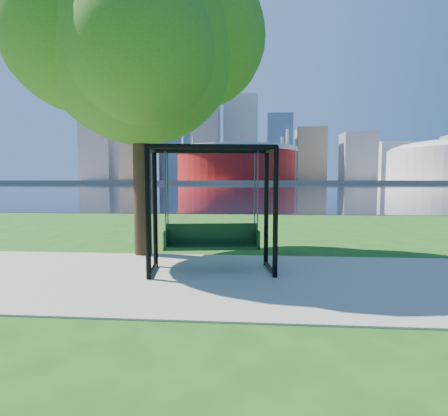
# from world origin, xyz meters

# --- Properties ---
(ground) EXTENTS (900.00, 900.00, 0.00)m
(ground) POSITION_xyz_m (0.00, 0.00, 0.00)
(ground) COLOR #1E5114
(ground) RESTS_ON ground
(path) EXTENTS (120.00, 4.00, 0.03)m
(path) POSITION_xyz_m (0.00, -0.50, 0.01)
(path) COLOR #9E937F
(path) RESTS_ON ground
(river) EXTENTS (900.00, 180.00, 0.02)m
(river) POSITION_xyz_m (0.00, 102.00, 0.01)
(river) COLOR black
(river) RESTS_ON ground
(far_bank) EXTENTS (900.00, 228.00, 2.00)m
(far_bank) POSITION_xyz_m (0.00, 306.00, 1.00)
(far_bank) COLOR #937F60
(far_bank) RESTS_ON ground
(stadium) EXTENTS (83.00, 83.00, 32.00)m
(stadium) POSITION_xyz_m (-10.00, 235.00, 14.23)
(stadium) COLOR maroon
(stadium) RESTS_ON far_bank
(skyline) EXTENTS (392.00, 66.00, 96.50)m
(skyline) POSITION_xyz_m (-4.27, 319.39, 35.89)
(skyline) COLOR gray
(skyline) RESTS_ON far_bank
(swing) EXTENTS (2.54, 1.37, 2.48)m
(swing) POSITION_xyz_m (-0.34, -0.03, 1.20)
(swing) COLOR black
(swing) RESTS_ON ground
(park_tree) EXTENTS (5.94, 5.36, 7.37)m
(park_tree) POSITION_xyz_m (-2.25, 1.53, 5.12)
(park_tree) COLOR black
(park_tree) RESTS_ON ground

